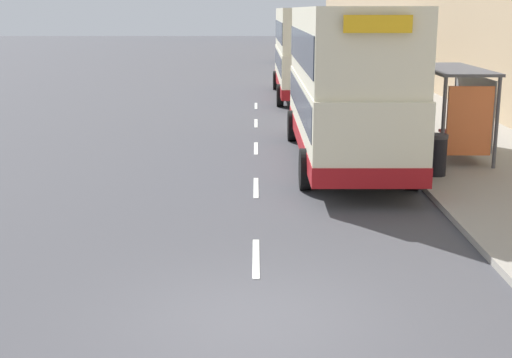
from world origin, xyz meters
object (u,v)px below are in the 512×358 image
bus_shelter (464,95)px  pedestrian_at_shelter (493,116)px  litter_bin (440,155)px  double_decker_bus_near (349,82)px  car_0 (292,51)px  double_decker_bus_ahead (308,51)px

bus_shelter → pedestrian_at_shelter: size_ratio=2.27×
litter_bin → pedestrian_at_shelter: bearing=57.0°
double_decker_bus_near → pedestrian_at_shelter: 5.07m
car_0 → litter_bin: car_0 is taller
double_decker_bus_ahead → litter_bin: bearing=-82.9°
car_0 → litter_bin: 41.68m
bus_shelter → pedestrian_at_shelter: bearing=47.4°
double_decker_bus_ahead → litter_bin: (2.20, -17.54, -1.62)m
car_0 → pedestrian_at_shelter: 37.97m
double_decker_bus_ahead → car_0: bearing=89.2°
double_decker_bus_ahead → litter_bin: size_ratio=10.24×
bus_shelter → double_decker_bus_ahead: size_ratio=0.39×
car_0 → double_decker_bus_near: bearing=-90.3°
bus_shelter → double_decker_bus_ahead: double_decker_bus_ahead is taller
bus_shelter → pedestrian_at_shelter: 2.11m
double_decker_bus_ahead → bus_shelter: bearing=-77.2°
bus_shelter → double_decker_bus_near: 3.33m
car_0 → pedestrian_at_shelter: pedestrian_at_shelter is taller
double_decker_bus_near → litter_bin: bearing=-47.0°
double_decker_bus_near → litter_bin: 3.44m
litter_bin → bus_shelter: bearing=63.8°
bus_shelter → double_decker_bus_near: double_decker_bus_near is taller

